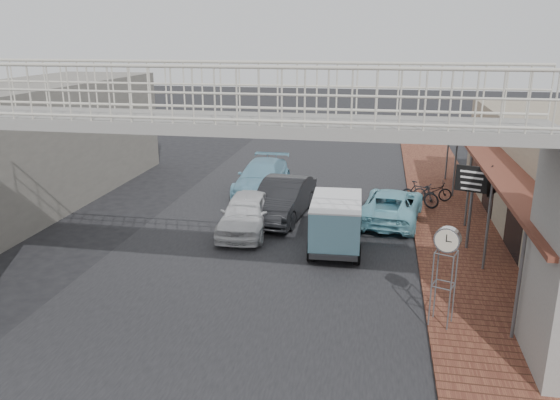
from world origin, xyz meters
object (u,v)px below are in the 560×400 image
at_px(dark_sedan, 283,199).
at_px(motorcycle_far, 420,194).
at_px(angkot_curb, 392,205).
at_px(angkot_van, 336,217).
at_px(arrow_sign, 497,183).
at_px(motorcycle_near, 432,191).
at_px(street_clock, 447,244).
at_px(white_hatchback, 246,213).
at_px(angkot_far, 262,177).

relative_size(dark_sedan, motorcycle_far, 2.73).
height_order(angkot_curb, motorcycle_far, angkot_curb).
height_order(angkot_van, arrow_sign, arrow_sign).
relative_size(dark_sedan, motorcycle_near, 2.87).
xyz_separation_m(motorcycle_near, arrow_sign, (1.37, -5.64, 1.90)).
bearing_deg(dark_sedan, street_clock, -48.66).
relative_size(motorcycle_far, street_clock, 0.68).
distance_m(white_hatchback, angkot_van, 3.55).
distance_m(white_hatchback, angkot_curb, 5.66).
bearing_deg(motorcycle_near, motorcycle_far, 142.26).
bearing_deg(white_hatchback, motorcycle_near, 32.34).
xyz_separation_m(white_hatchback, motorcycle_near, (6.97, 4.91, -0.18)).
bearing_deg(angkot_van, street_clock, -60.10).
distance_m(angkot_van, motorcycle_far, 5.95).
bearing_deg(arrow_sign, angkot_van, -155.66).
bearing_deg(arrow_sign, white_hatchback, -164.67).
bearing_deg(arrow_sign, dark_sedan, -178.67).
bearing_deg(angkot_van, motorcycle_far, 56.91).
distance_m(white_hatchback, street_clock, 8.72).
xyz_separation_m(dark_sedan, motorcycle_near, (5.94, 3.12, -0.24)).
height_order(dark_sedan, arrow_sign, arrow_sign).
distance_m(angkot_curb, motorcycle_near, 3.25).
xyz_separation_m(white_hatchback, arrow_sign, (8.34, -0.74, 1.73)).
height_order(dark_sedan, motorcycle_far, dark_sedan).
height_order(motorcycle_far, arrow_sign, arrow_sign).
xyz_separation_m(angkot_curb, angkot_van, (-1.88, -3.25, 0.49)).
xyz_separation_m(white_hatchback, angkot_far, (-0.54, 5.22, 0.00)).
bearing_deg(angkot_van, motorcycle_near, 56.53).
bearing_deg(angkot_van, dark_sedan, 126.66).
bearing_deg(arrow_sign, angkot_far, 166.52).
bearing_deg(motorcycle_far, angkot_van, 179.09).
relative_size(angkot_van, motorcycle_near, 2.25).
bearing_deg(angkot_curb, dark_sedan, 13.01).
height_order(angkot_curb, street_clock, street_clock).
distance_m(angkot_van, arrow_sign, 5.17).
bearing_deg(dark_sedan, motorcycle_near, 34.12).
bearing_deg(motorcycle_near, arrow_sign, -170.88).
height_order(dark_sedan, angkot_curb, dark_sedan).
height_order(dark_sedan, street_clock, street_clock).
height_order(motorcycle_near, motorcycle_far, motorcycle_far).
bearing_deg(angkot_far, motorcycle_near, -2.07).
bearing_deg(motorcycle_far, arrow_sign, -127.82).
xyz_separation_m(motorcycle_far, street_clock, (-0.06, -9.82, 1.57)).
distance_m(white_hatchback, motorcycle_near, 8.53).
distance_m(angkot_curb, street_clock, 8.19).
distance_m(dark_sedan, angkot_curb, 4.22).
distance_m(angkot_curb, angkot_far, 6.54).
bearing_deg(arrow_sign, motorcycle_far, 132.72).
relative_size(angkot_far, angkot_van, 1.33).
height_order(angkot_curb, angkot_far, angkot_far).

